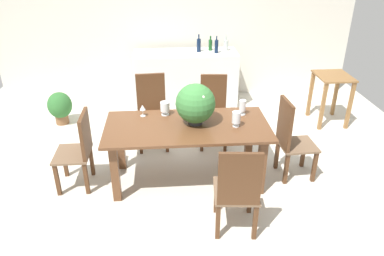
# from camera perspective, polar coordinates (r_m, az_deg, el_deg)

# --- Properties ---
(ground_plane) EXTENTS (7.04, 7.04, 0.00)m
(ground_plane) POSITION_cam_1_polar(r_m,az_deg,el_deg) (4.91, -0.91, -5.99)
(ground_plane) COLOR beige
(back_wall) EXTENTS (6.40, 0.10, 2.60)m
(back_wall) POSITION_cam_1_polar(r_m,az_deg,el_deg) (6.85, -2.45, 15.47)
(back_wall) COLOR beige
(back_wall) RESTS_ON ground
(dining_table) EXTENTS (1.91, 0.92, 0.75)m
(dining_table) POSITION_cam_1_polar(r_m,az_deg,el_deg) (4.35, -0.74, -1.03)
(dining_table) COLOR brown
(dining_table) RESTS_ON ground
(chair_far_right) EXTENTS (0.44, 0.50, 0.99)m
(chair_far_right) POSITION_cam_1_polar(r_m,az_deg,el_deg) (5.30, 3.31, 3.13)
(chair_far_right) COLOR #4C2D19
(chair_far_right) RESTS_ON ground
(chair_far_left) EXTENTS (0.46, 0.44, 1.04)m
(chair_far_left) POSITION_cam_1_polar(r_m,az_deg,el_deg) (5.25, -6.20, 3.07)
(chair_far_left) COLOR #4C2D19
(chair_far_left) RESTS_ON ground
(chair_near_right) EXTENTS (0.48, 0.51, 1.00)m
(chair_near_right) POSITION_cam_1_polar(r_m,az_deg,el_deg) (3.64, 7.00, -9.24)
(chair_near_right) COLOR #4C2D19
(chair_near_right) RESTS_ON ground
(chair_foot_end) EXTENTS (0.45, 0.44, 1.03)m
(chair_foot_end) POSITION_cam_1_polar(r_m,az_deg,el_deg) (4.63, 14.88, -1.31)
(chair_foot_end) COLOR #4C2D19
(chair_foot_end) RESTS_ON ground
(chair_head_end) EXTENTS (0.40, 0.47, 0.94)m
(chair_head_end) POSITION_cam_1_polar(r_m,az_deg,el_deg) (4.52, -16.90, -2.79)
(chair_head_end) COLOR #4C2D19
(chair_head_end) RESTS_ON ground
(flower_centerpiece) EXTENTS (0.46, 0.46, 0.48)m
(flower_centerpiece) POSITION_cam_1_polar(r_m,az_deg,el_deg) (4.23, 0.53, 3.74)
(flower_centerpiece) COLOR #333338
(flower_centerpiece) RESTS_ON dining_table
(crystal_vase_left) EXTENTS (0.10, 0.10, 0.18)m
(crystal_vase_left) POSITION_cam_1_polar(r_m,az_deg,el_deg) (4.25, 6.83, 1.56)
(crystal_vase_left) COLOR silver
(crystal_vase_left) RESTS_ON dining_table
(crystal_vase_center_near) EXTENTS (0.09, 0.09, 0.19)m
(crystal_vase_center_near) POSITION_cam_1_polar(r_m,az_deg,el_deg) (4.56, 7.75, 3.30)
(crystal_vase_center_near) COLOR silver
(crystal_vase_center_near) RESTS_ON dining_table
(crystal_vase_right) EXTENTS (0.11, 0.11, 0.17)m
(crystal_vase_right) POSITION_cam_1_polar(r_m,az_deg,el_deg) (4.52, -4.17, 3.20)
(crystal_vase_right) COLOR silver
(crystal_vase_right) RESTS_ON dining_table
(wine_glass) EXTENTS (0.07, 0.07, 0.15)m
(wine_glass) POSITION_cam_1_polar(r_m,az_deg,el_deg) (4.52, -7.61, 3.06)
(wine_glass) COLOR silver
(wine_glass) RESTS_ON dining_table
(kitchen_counter) EXTENTS (1.77, 0.63, 0.95)m
(kitchen_counter) POSITION_cam_1_polar(r_m,az_deg,el_deg) (6.57, -0.99, 7.52)
(kitchen_counter) COLOR silver
(kitchen_counter) RESTS_ON ground
(wine_bottle_tall) EXTENTS (0.06, 0.06, 0.29)m
(wine_bottle_tall) POSITION_cam_1_polar(r_m,az_deg,el_deg) (6.39, 3.77, 12.42)
(wine_bottle_tall) COLOR #0F1E38
(wine_bottle_tall) RESTS_ON kitchen_counter
(wine_bottle_clear) EXTENTS (0.07, 0.07, 0.30)m
(wine_bottle_clear) POSITION_cam_1_polar(r_m,az_deg,el_deg) (6.45, 1.04, 12.63)
(wine_bottle_clear) COLOR #0F1E38
(wine_bottle_clear) RESTS_ON kitchen_counter
(wine_bottle_dark) EXTENTS (0.08, 0.08, 0.26)m
(wine_bottle_dark) POSITION_cam_1_polar(r_m,az_deg,el_deg) (6.54, 5.21, 12.58)
(wine_bottle_dark) COLOR #B2BFB7
(wine_bottle_dark) RESTS_ON kitchen_counter
(wine_bottle_green) EXTENTS (0.06, 0.06, 0.25)m
(wine_bottle_green) POSITION_cam_1_polar(r_m,az_deg,el_deg) (6.55, 2.84, 12.67)
(wine_bottle_green) COLOR #194C1E
(wine_bottle_green) RESTS_ON kitchen_counter
(side_table) EXTENTS (0.51, 0.60, 0.80)m
(side_table) POSITION_cam_1_polar(r_m,az_deg,el_deg) (6.26, 20.65, 5.75)
(side_table) COLOR brown
(side_table) RESTS_ON ground
(potted_plant_floor) EXTENTS (0.38, 0.38, 0.53)m
(potted_plant_floor) POSITION_cam_1_polar(r_m,az_deg,el_deg) (6.28, -19.62, 3.13)
(potted_plant_floor) COLOR brown
(potted_plant_floor) RESTS_ON ground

